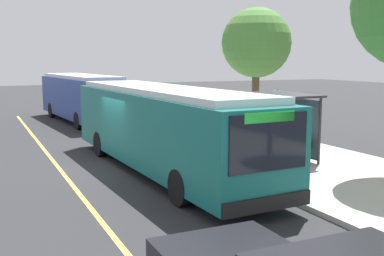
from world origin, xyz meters
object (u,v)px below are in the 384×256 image
transit_bus_second (81,96)px  transit_bus_main (163,126)px  waiting_bench (292,147)px  pedestrian_commuter (231,131)px  route_sign_post (277,122)px

transit_bus_second → transit_bus_main: bearing=-1.0°
transit_bus_main → waiting_bench: transit_bus_main is taller
transit_bus_second → pedestrian_commuter: size_ratio=6.32×
pedestrian_commuter → route_sign_post: bearing=-7.5°
transit_bus_main → pedestrian_commuter: (-0.79, 3.18, -0.50)m
waiting_bench → route_sign_post: bearing=-46.7°
route_sign_post → pedestrian_commuter: route_sign_post is taller
pedestrian_commuter → waiting_bench: bearing=45.3°
transit_bus_main → pedestrian_commuter: size_ratio=7.21×
transit_bus_second → pedestrian_commuter: bearing=11.9°
waiting_bench → transit_bus_second: bearing=-163.6°
transit_bus_main → transit_bus_second: bearing=179.0°
transit_bus_main → pedestrian_commuter: 3.31m
transit_bus_main → route_sign_post: same height
route_sign_post → transit_bus_second: bearing=-172.1°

